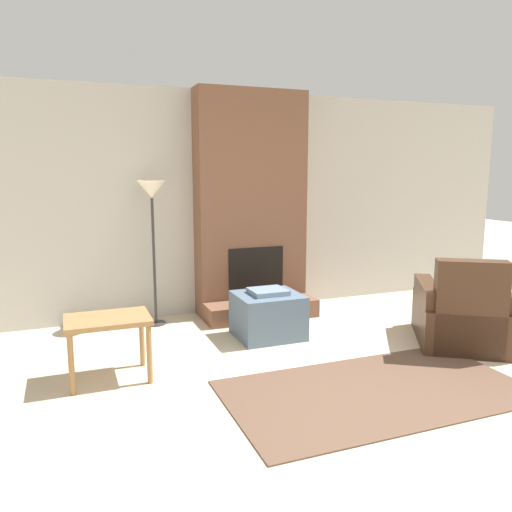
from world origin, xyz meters
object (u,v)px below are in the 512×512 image
Objects in this scene: armchair at (461,317)px; side_table at (108,327)px; ottoman at (268,315)px; floor_lamp_left at (152,200)px.

armchair is 1.94× the size of side_table.
ottoman is at bearing 4.31° from armchair.
ottoman is 1.73m from floor_lamp_left.
side_table is (-1.61, -0.52, 0.21)m from ottoman.
armchair reaches higher than side_table.
side_table is 1.75m from floor_lamp_left.
side_table is (-3.28, 0.37, 0.17)m from armchair.
armchair is 3.31m from side_table.
side_table is at bearing -114.32° from floor_lamp_left.
floor_lamp_left is at bearing 65.68° from side_table.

